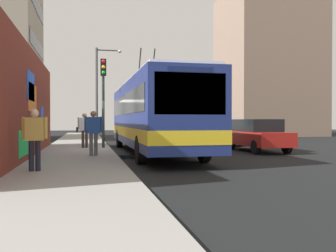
{
  "coord_description": "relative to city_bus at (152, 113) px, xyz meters",
  "views": [
    {
      "loc": [
        -18.4,
        1.22,
        1.51
      ],
      "look_at": [
        1.44,
        -3.25,
        1.21
      ],
      "focal_mm": 39.14,
      "sensor_mm": 36.0,
      "label": 1
    }
  ],
  "objects": [
    {
      "name": "parked_car_red",
      "position": [
        -0.12,
        -5.2,
        -1.02
      ],
      "size": [
        4.26,
        1.77,
        1.58
      ],
      "color": "#B21E19",
      "rests_on": "ground_plane"
    },
    {
      "name": "pedestrian_near_wall",
      "position": [
        -6.27,
        4.37,
        -0.72
      ],
      "size": [
        0.22,
        0.67,
        1.67
      ],
      "color": "#1E1E2D",
      "rests_on": "sidewalk_slab"
    },
    {
      "name": "pedestrian_at_curb",
      "position": [
        -2.19,
        2.73,
        -0.67
      ],
      "size": [
        0.23,
        0.69,
        1.74
      ],
      "color": "#595960",
      "rests_on": "sidewalk_slab"
    },
    {
      "name": "pedestrian_midblock",
      "position": [
        2.21,
        3.08,
        -0.67
      ],
      "size": [
        0.23,
        0.77,
        1.74
      ],
      "color": "#3F3326",
      "rests_on": "sidewalk_slab"
    },
    {
      "name": "traffic_light",
      "position": [
        2.0,
        2.15,
        1.3
      ],
      "size": [
        0.49,
        0.28,
        4.48
      ],
      "color": "#2D382D",
      "rests_on": "sidewalk_slab"
    },
    {
      "name": "ground_plane",
      "position": [
        1.73,
        1.8,
        -1.85
      ],
      "size": [
        80.0,
        80.0,
        0.0
      ],
      "primitive_type": "plane",
      "color": "black"
    },
    {
      "name": "street_lamp",
      "position": [
        9.85,
        2.04,
        2.08
      ],
      "size": [
        0.44,
        1.87,
        6.55
      ],
      "color": "#4C4C51",
      "rests_on": "sidewalk_slab"
    },
    {
      "name": "parked_car_black",
      "position": [
        11.14,
        -5.2,
        -1.02
      ],
      "size": [
        4.38,
        1.76,
        1.58
      ],
      "color": "black",
      "rests_on": "ground_plane"
    },
    {
      "name": "curbside_puddle",
      "position": [
        -1.56,
        1.2,
        -1.85
      ],
      "size": [
        1.77,
        1.77,
        0.0
      ],
      "primitive_type": "cylinder",
      "color": "black",
      "rests_on": "ground_plane"
    },
    {
      "name": "graffiti_wall",
      "position": [
        -2.03,
        5.15,
        0.28
      ],
      "size": [
        14.5,
        0.32,
        4.25
      ],
      "color": "maroon",
      "rests_on": "ground_plane"
    },
    {
      "name": "parked_car_silver",
      "position": [
        17.41,
        -5.2,
        -1.01
      ],
      "size": [
        4.29,
        1.92,
        1.58
      ],
      "color": "#B7B7BC",
      "rests_on": "ground_plane"
    },
    {
      "name": "parked_car_dark_gray",
      "position": [
        5.17,
        -5.2,
        -1.01
      ],
      "size": [
        4.7,
        1.78,
        1.58
      ],
      "color": "#38383D",
      "rests_on": "ground_plane"
    },
    {
      "name": "sidewalk_slab",
      "position": [
        1.73,
        3.4,
        -1.77
      ],
      "size": [
        48.0,
        3.2,
        0.15
      ],
      "primitive_type": "cube",
      "color": "gray",
      "rests_on": "ground_plane"
    },
    {
      "name": "building_far_right",
      "position": [
        17.61,
        -15.2,
        5.36
      ],
      "size": [
        8.01,
        8.97,
        14.41
      ],
      "color": "gray",
      "rests_on": "ground_plane"
    },
    {
      "name": "city_bus",
      "position": [
        0.0,
        0.0,
        0.0
      ],
      "size": [
        12.71,
        2.61,
        5.11
      ],
      "color": "navy",
      "rests_on": "ground_plane"
    }
  ]
}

